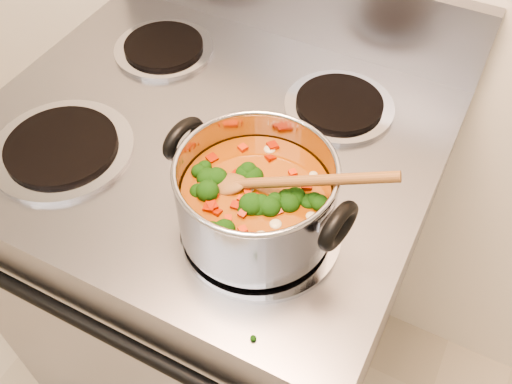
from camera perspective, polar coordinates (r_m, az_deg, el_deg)
electric_range at (r=1.36m, az=-3.72°, el=-7.53°), size 0.79×0.71×1.08m
stockpot at (r=0.80m, az=-0.03°, el=-0.65°), size 0.29×0.23×0.14m
wooden_spoon at (r=0.77m, az=1.00°, el=0.93°), size 0.26×0.09×0.10m
cooktop_crumbs at (r=0.91m, az=8.35°, el=0.49°), size 0.11×0.05×0.01m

